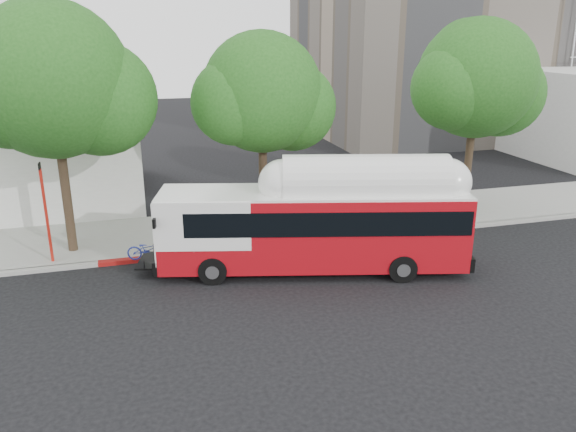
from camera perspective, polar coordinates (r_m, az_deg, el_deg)
name	(u,v)px	position (r m, az deg, el deg)	size (l,w,h in m)	color
ground	(330,283)	(20.12, 4.29, -6.85)	(120.00, 120.00, 0.00)	black
sidewalk	(282,224)	(25.84, -0.57, -0.81)	(60.00, 5.00, 0.15)	gray
curb_strip	(299,243)	(23.49, 1.08, -2.81)	(60.00, 0.30, 0.15)	gray
red_curb_segment	(228,251)	(22.87, -6.15, -3.51)	(10.00, 0.32, 0.16)	maroon
street_tree_left	(66,86)	(22.83, -21.61, 12.21)	(6.67, 5.80, 9.74)	#2D2116
street_tree_mid	(271,97)	(23.99, -1.74, 12.00)	(5.75, 5.00, 8.62)	#2D2116
street_tree_right	(484,83)	(27.94, 19.29, 12.63)	(6.21, 5.40, 9.18)	#2D2116
transit_bus	(315,229)	(20.55, 2.78, -1.30)	(12.08, 5.02, 3.53)	#A60B14
signal_pole	(46,214)	(22.76, -23.35, 0.20)	(0.11, 0.38, 3.99)	red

